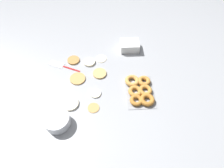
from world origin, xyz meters
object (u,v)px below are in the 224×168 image
(pancake_2, at_px, (95,93))
(spatula, at_px, (60,65))
(pancake_0, at_px, (89,62))
(container_stack, at_px, (130,46))
(pancake_5, at_px, (73,60))
(pancake_6, at_px, (100,73))
(pancake_3, at_px, (78,79))
(pancake_7, at_px, (93,108))
(batter_bowl, at_px, (57,121))
(donut_tray, at_px, (140,90))
(pancake_4, at_px, (101,58))
(pancake_1, at_px, (70,103))

(pancake_2, relative_size, spatula, 0.31)
(pancake_0, height_order, container_stack, container_stack)
(pancake_5, xyz_separation_m, pancake_6, (-0.15, -0.21, 0.00))
(container_stack, bearing_deg, pancake_3, 125.90)
(pancake_2, distance_m, pancake_7, 0.12)
(batter_bowl, bearing_deg, donut_tray, -68.56)
(pancake_0, xyz_separation_m, pancake_7, (-0.43, -0.04, -0.00))
(pancake_2, height_order, pancake_6, pancake_6)
(pancake_6, xyz_separation_m, spatula, (0.11, 0.32, -0.00))
(pancake_4, height_order, donut_tray, donut_tray)
(pancake_1, xyz_separation_m, pancake_2, (0.08, -0.17, -0.00))
(pancake_5, height_order, spatula, pancake_5)
(pancake_1, xyz_separation_m, donut_tray, (0.08, -0.50, 0.01))
(pancake_0, bearing_deg, pancake_5, 77.46)
(pancake_6, distance_m, batter_bowl, 0.49)
(pancake_6, xyz_separation_m, pancake_7, (-0.30, 0.05, -0.00))
(pancake_4, bearing_deg, container_stack, -66.50)
(spatula, bearing_deg, container_stack, -139.71)
(pancake_2, distance_m, container_stack, 0.54)
(pancake_7, xyz_separation_m, container_stack, (0.57, -0.31, 0.03))
(pancake_3, bearing_deg, pancake_5, 12.64)
(pancake_0, distance_m, donut_tray, 0.48)
(pancake_4, bearing_deg, spatula, 99.30)
(pancake_0, bearing_deg, spatula, 94.11)
(container_stack, bearing_deg, pancake_0, 112.81)
(batter_bowl, bearing_deg, container_stack, -38.44)
(pancake_1, height_order, spatula, pancake_1)
(pancake_1, bearing_deg, batter_bowl, 154.60)
(pancake_2, distance_m, pancake_3, 0.20)
(pancake_7, bearing_deg, pancake_6, -8.71)
(pancake_4, xyz_separation_m, container_stack, (0.11, -0.24, 0.03))
(donut_tray, relative_size, batter_bowl, 1.74)
(pancake_4, relative_size, spatula, 0.34)
(pancake_3, height_order, container_stack, container_stack)
(pancake_6, relative_size, batter_bowl, 0.64)
(pancake_3, height_order, pancake_7, pancake_3)
(donut_tray, relative_size, spatula, 1.09)
(pancake_0, distance_m, pancake_2, 0.31)
(pancake_4, relative_size, pancake_7, 1.11)
(pancake_2, relative_size, pancake_5, 0.83)
(pancake_3, relative_size, pancake_4, 1.32)
(pancake_4, distance_m, pancake_5, 0.23)
(pancake_0, relative_size, donut_tray, 0.33)
(batter_bowl, height_order, spatula, batter_bowl)
(pancake_2, distance_m, batter_bowl, 0.33)
(pancake_2, height_order, spatula, pancake_2)
(pancake_4, relative_size, pancake_5, 0.91)
(pancake_3, bearing_deg, pancake_7, -155.08)
(pancake_3, distance_m, spatula, 0.21)
(pancake_0, xyz_separation_m, pancake_5, (0.03, 0.13, -0.00))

